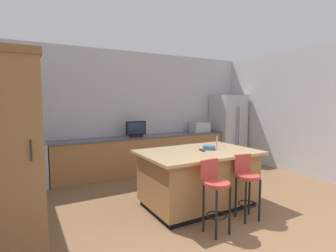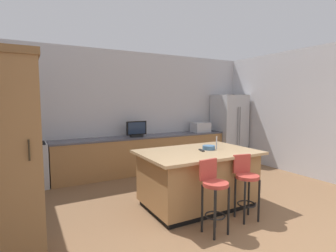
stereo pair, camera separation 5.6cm
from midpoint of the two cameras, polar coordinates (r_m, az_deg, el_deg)
The scene contains 16 objects.
wall_back at distance 6.78m, azimuth -5.83°, elevation 3.21°, with size 6.70×0.12×2.99m, color #BCBCC1.
wall_right at distance 7.04m, azimuth 26.82°, elevation 2.72°, with size 0.12×4.95×2.99m, color #BCBCC1.
counter_back at distance 6.55m, azimuth -4.72°, elevation -6.08°, with size 4.43×0.62×0.90m.
kitchen_island at distance 4.51m, azimuth 6.85°, elevation -11.20°, with size 1.93×1.28×0.94m.
refrigerator at distance 7.86m, azimuth 13.41°, elevation -0.43°, with size 0.85×0.80×1.94m.
range_oven at distance 6.00m, azimuth -28.36°, elevation -7.77°, with size 0.78×0.63×0.92m.
cabinet_tower at distance 3.31m, azimuth -31.05°, elevation -5.23°, with size 0.67×0.61×2.32m.
microwave at distance 7.30m, azimuth 7.36°, elevation -0.27°, with size 0.48×0.36×0.26m, color #B7BABF.
tv_monitor at distance 6.31m, azimuth -6.67°, elevation -0.80°, with size 0.50×0.16×0.38m.
sink_faucet_back at distance 6.56m, azimuth -4.86°, elevation -1.01°, with size 0.02×0.02×0.24m, color #B2B2B7.
sink_faucet_island at distance 4.62m, azimuth 10.95°, elevation -3.59°, with size 0.02×0.02×0.22m, color #B2B2B7.
bar_stool_left at distance 3.63m, azimuth 10.45°, elevation -13.60°, with size 0.34×0.35×0.99m.
bar_stool_right at distance 4.14m, azimuth 17.10°, elevation -11.54°, with size 0.34×0.36×0.96m.
fruit_bowl at distance 4.54m, azimuth 9.27°, elevation -4.68°, with size 0.21×0.21×0.07m, color #3F668C.
cell_phone at distance 4.64m, azimuth 9.11°, elevation -4.84°, with size 0.07×0.15×0.01m, color black.
tv_remote at distance 4.41m, azimuth 7.73°, elevation -5.30°, with size 0.04×0.17×0.02m, color black.
Camera 2 is at (-2.63, -1.70, 1.78)m, focal length 27.77 mm.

